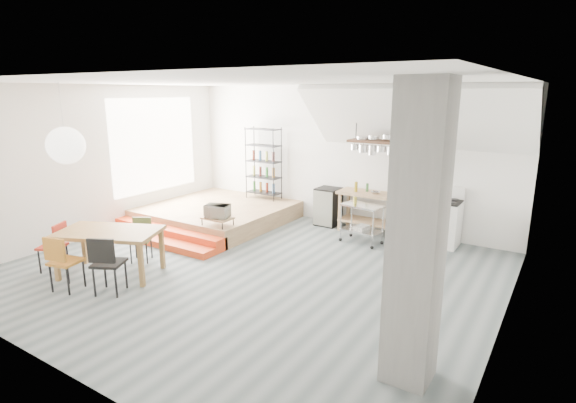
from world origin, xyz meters
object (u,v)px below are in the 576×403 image
Objects in this scene: stove at (444,223)px; rolling_cart at (362,218)px; dining_table at (109,235)px; mini_fridge at (328,206)px.

stove reaches higher than rolling_cart.
rolling_cart is (2.92, 3.83, -0.17)m from dining_table.
rolling_cart is at bearing -152.66° from stove.
dining_table is at bearing -118.92° from rolling_cart.
stove is 1.34× the size of mini_fridge.
stove is 1.34× the size of rolling_cart.
dining_table is 2.15× the size of rolling_cart.
stove is 6.35m from dining_table.
stove is 0.62× the size of dining_table.
mini_fridge is at bearing 179.05° from stove.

